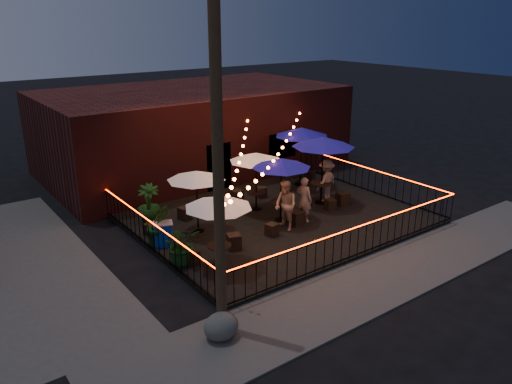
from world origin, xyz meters
TOP-DOWN VIEW (x-y plane):
  - ground at (0.00, 0.00)m, footprint 110.00×110.00m
  - patio at (0.00, 2.00)m, footprint 10.00×8.00m
  - sidewalk at (0.00, -3.25)m, footprint 18.00×2.50m
  - brick_building at (1.00, 9.99)m, footprint 14.00×8.00m
  - utility_pole at (-5.40, -2.60)m, footprint 0.26×0.26m
  - fence_front at (0.00, -2.00)m, footprint 10.00×0.04m
  - fence_left at (-5.00, 2.00)m, footprint 0.04×8.00m
  - fence_right at (5.00, 2.00)m, footprint 0.04×8.00m
  - festoon_lights at (-1.01, 1.70)m, footprint 10.02×8.72m
  - cafe_table_0 at (-3.80, 0.03)m, footprint 2.17×2.17m
  - cafe_table_1 at (-3.00, 2.68)m, footprint 2.25×2.25m
  - cafe_table_2 at (-0.03, 1.77)m, footprint 2.67×2.67m
  - cafe_table_3 at (-0.11, 3.18)m, footprint 2.22×2.22m
  - cafe_table_4 at (2.43, 2.21)m, footprint 2.67×2.67m
  - cafe_table_5 at (3.26, 4.43)m, footprint 2.98×2.98m
  - bistro_chair_0 at (-4.37, 0.65)m, footprint 0.41×0.41m
  - bistro_chair_1 at (-2.78, 0.77)m, footprint 0.54×0.54m
  - bistro_chair_2 at (-4.49, 3.41)m, footprint 0.44×0.44m
  - bistro_chair_3 at (-2.85, 3.92)m, footprint 0.47×0.47m
  - bistro_chair_4 at (-1.16, 0.85)m, footprint 0.43×0.43m
  - bistro_chair_5 at (0.14, 1.09)m, footprint 0.44×0.44m
  - bistro_chair_6 at (-0.29, 4.27)m, footprint 0.49×0.49m
  - bistro_chair_7 at (0.91, 4.16)m, footprint 0.46×0.46m
  - bistro_chair_8 at (2.18, 1.42)m, footprint 0.43×0.43m
  - bistro_chair_9 at (2.94, 1.50)m, footprint 0.52×0.52m
  - bistro_chair_10 at (2.06, 3.97)m, footprint 0.44×0.44m
  - bistro_chair_11 at (3.93, 4.53)m, footprint 0.54×0.54m
  - patron_a at (0.57, 1.17)m, footprint 0.60×0.72m
  - patron_b at (-0.45, 0.99)m, footprint 0.68×0.88m
  - patron_c at (2.73, 2.26)m, footprint 1.22×0.85m
  - potted_shrub_a at (-4.60, 0.87)m, footprint 1.25×1.12m
  - potted_shrub_b at (-4.60, 2.46)m, footprint 0.86×0.74m
  - potted_shrub_c at (-3.99, 4.50)m, footprint 1.02×1.02m
  - cooler at (-4.50, 2.33)m, footprint 0.74×0.65m
  - boulder at (-5.60, -2.87)m, footprint 0.98×0.87m

SIDE VIEW (x-z plane):
  - ground at x=0.00m, z-range 0.00..0.00m
  - sidewalk at x=0.00m, z-range 0.00..0.05m
  - patio at x=0.00m, z-range 0.00..0.15m
  - boulder at x=-5.60m, z-range 0.00..0.69m
  - bistro_chair_0 at x=-4.37m, z-range 0.15..0.55m
  - bistro_chair_10 at x=2.06m, z-range 0.15..0.55m
  - bistro_chair_2 at x=-4.49m, z-range 0.15..0.56m
  - bistro_chair_8 at x=2.18m, z-range 0.15..0.57m
  - bistro_chair_7 at x=0.91m, z-range 0.15..0.58m
  - bistro_chair_4 at x=-1.16m, z-range 0.15..0.58m
  - bistro_chair_3 at x=-2.85m, z-range 0.15..0.62m
  - bistro_chair_11 at x=3.93m, z-range 0.15..0.64m
  - bistro_chair_5 at x=0.14m, z-range 0.15..0.64m
  - bistro_chair_1 at x=-2.78m, z-range 0.15..0.65m
  - bistro_chair_6 at x=-0.29m, z-range 0.15..0.66m
  - bistro_chair_9 at x=2.94m, z-range 0.15..0.66m
  - cooler at x=-4.50m, z-range 0.16..0.97m
  - fence_front at x=0.00m, z-range 0.14..1.18m
  - fence_left at x=-5.00m, z-range 0.14..1.18m
  - fence_right at x=5.00m, z-range 0.14..1.18m
  - potted_shrub_a at x=-4.60m, z-range 0.15..1.40m
  - potted_shrub_c at x=-3.99m, z-range 0.15..1.55m
  - potted_shrub_b at x=-4.60m, z-range 0.15..1.57m
  - patron_a at x=0.57m, z-range 0.15..1.84m
  - patron_c at x=2.73m, z-range 0.15..1.88m
  - patron_b at x=-0.45m, z-range 0.15..1.95m
  - brick_building at x=1.00m, z-range 0.00..4.00m
  - cafe_table_1 at x=-3.00m, z-range 1.06..3.27m
  - cafe_table_0 at x=-3.80m, z-range 1.06..3.28m
  - cafe_table_3 at x=-0.11m, z-range 1.09..3.37m
  - cafe_table_2 at x=-0.03m, z-range 1.13..3.49m
  - festoon_lights at x=-1.01m, z-range 1.86..3.18m
  - cafe_table_5 at x=3.26m, z-range 1.23..3.83m
  - cafe_table_4 at x=2.43m, z-range 1.27..3.99m
  - utility_pole at x=-5.40m, z-range 0.00..8.00m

